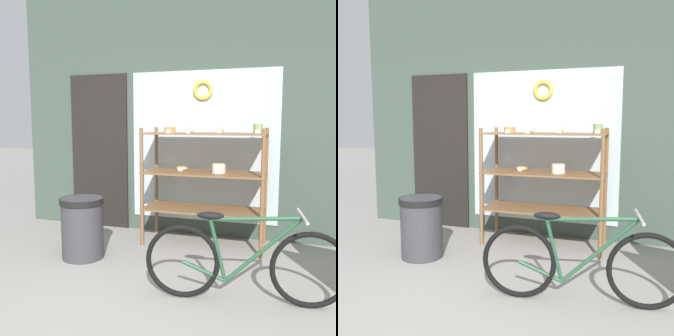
% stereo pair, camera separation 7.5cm
% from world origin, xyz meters
% --- Properties ---
extents(ground_plane, '(30.00, 30.00, 0.00)m').
position_xyz_m(ground_plane, '(0.00, 0.00, 0.00)').
color(ground_plane, gray).
extents(storefront_facade, '(4.76, 0.13, 4.00)m').
position_xyz_m(storefront_facade, '(-0.03, 2.41, 1.94)').
color(storefront_facade, '#3D4C42').
rests_on(storefront_facade, ground_plane).
extents(display_case, '(1.42, 0.56, 1.44)m').
position_xyz_m(display_case, '(0.31, 2.00, 0.87)').
color(display_case, brown).
rests_on(display_case, ground_plane).
extents(bicycle, '(1.62, 0.46, 0.75)m').
position_xyz_m(bicycle, '(0.93, 0.67, 0.34)').
color(bicycle, black).
rests_on(bicycle, ground_plane).
extents(trash_bin, '(0.47, 0.47, 0.66)m').
position_xyz_m(trash_bin, '(-0.84, 1.17, 0.36)').
color(trash_bin, '#38383D').
rests_on(trash_bin, ground_plane).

